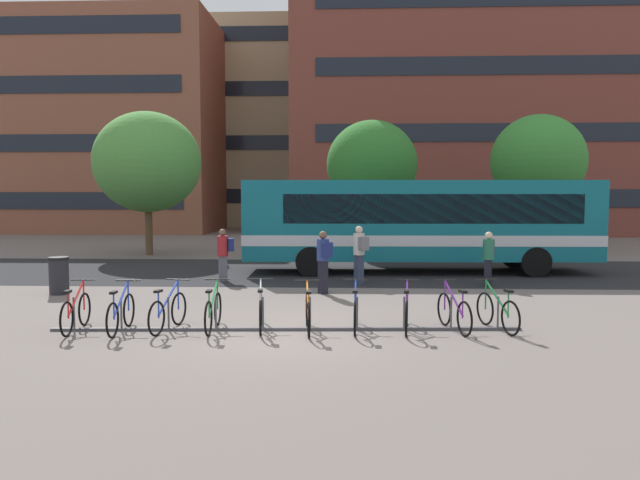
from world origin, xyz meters
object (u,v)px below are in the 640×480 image
parked_bicycle_silver_4 (261,311)px  commuter_maroon_pack_0 (489,255)px  street_tree_0 (147,162)px  street_tree_2 (538,161)px  city_bus (416,222)px  commuter_navy_pack_3 (324,258)px  parked_bicycle_green_9 (497,312)px  commuter_navy_pack_1 (224,251)px  parked_bicycle_red_0 (76,312)px  parked_bicycle_blue_2 (168,312)px  parked_bicycle_green_3 (213,312)px  parked_bicycle_purple_8 (454,312)px  parked_bicycle_blue_1 (121,313)px  parked_bicycle_blue_6 (355,312)px  commuter_grey_pack_2 (360,251)px  street_tree_1 (372,165)px  parked_bicycle_orange_5 (308,313)px  trash_bin (59,275)px  parked_bicycle_purple_7 (407,312)px

parked_bicycle_silver_4 → commuter_maroon_pack_0: commuter_maroon_pack_0 is taller
street_tree_0 → street_tree_2: size_ratio=0.98×
city_bus → commuter_navy_pack_3: 5.61m
parked_bicycle_green_9 → commuter_navy_pack_1: commuter_navy_pack_1 is taller
parked_bicycle_red_0 → parked_bicycle_blue_2: (1.86, 0.14, 0.00)m
parked_bicycle_green_3 → street_tree_2: bearing=-35.9°
street_tree_0 → parked_bicycle_purple_8: bearing=-52.6°
parked_bicycle_blue_1 → commuter_navy_pack_1: (0.70, 7.00, 0.56)m
parked_bicycle_silver_4 → street_tree_0: 16.44m
parked_bicycle_red_0 → parked_bicycle_blue_1: size_ratio=1.00×
parked_bicycle_red_0 → commuter_navy_pack_1: size_ratio=1.04×
parked_bicycle_blue_6 → commuter_grey_pack_2: size_ratio=0.97×
parked_bicycle_purple_8 → commuter_navy_pack_3: 5.24m
street_tree_1 → commuter_grey_pack_2: bearing=-94.6°
commuter_maroon_pack_0 → commuter_navy_pack_1: commuter_navy_pack_1 is taller
parked_bicycle_orange_5 → parked_bicycle_blue_6: same height
parked_bicycle_silver_4 → street_tree_0: size_ratio=0.27×
commuter_maroon_pack_0 → trash_bin: commuter_maroon_pack_0 is taller
parked_bicycle_blue_1 → parked_bicycle_green_9: (7.64, 0.50, 0.00)m
parked_bicycle_blue_6 → street_tree_0: (-8.95, 14.38, 3.71)m
parked_bicycle_green_3 → street_tree_1: (3.85, 15.43, 3.62)m
street_tree_1 → street_tree_2: size_ratio=0.93×
parked_bicycle_orange_5 → street_tree_2: (9.81, 17.29, 3.86)m
parked_bicycle_silver_4 → commuter_navy_pack_3: 4.62m
street_tree_0 → street_tree_2: bearing=8.7°
parked_bicycle_purple_8 → trash_bin: (-10.12, 4.01, 0.13)m
parked_bicycle_blue_6 → trash_bin: 9.07m
parked_bicycle_blue_2 → parked_bicycle_blue_6: (3.82, 0.16, 0.00)m
city_bus → parked_bicycle_green_3: 10.62m
parked_bicycle_green_3 → street_tree_2: (11.75, 17.24, 3.86)m
city_bus → commuter_navy_pack_1: bearing=19.6°
parked_bicycle_silver_4 → parked_bicycle_purple_8: bearing=-96.5°
parked_bicycle_blue_1 → commuter_grey_pack_2: commuter_grey_pack_2 is taller
commuter_grey_pack_2 → trash_bin: commuter_grey_pack_2 is taller
parked_bicycle_purple_8 → parked_bicycle_orange_5: bearing=80.7°
parked_bicycle_orange_5 → commuter_maroon_pack_0: bearing=-44.8°
parked_bicycle_purple_7 → street_tree_1: (-0.09, 15.30, 3.62)m
parked_bicycle_blue_1 → parked_bicycle_purple_7: same height
parked_bicycle_blue_2 → street_tree_1: size_ratio=0.29×
city_bus → commuter_grey_pack_2: 3.65m
city_bus → street_tree_2: bearing=-130.6°
city_bus → parked_bicycle_blue_6: city_bus is taller
parked_bicycle_purple_8 → commuter_grey_pack_2: 6.37m
parked_bicycle_blue_1 → trash_bin: bearing=35.1°
parked_bicycle_silver_4 → street_tree_0: street_tree_0 is taller
parked_bicycle_purple_7 → parked_bicycle_red_0: bearing=98.9°
parked_bicycle_red_0 → parked_bicycle_purple_7: 6.73m
parked_bicycle_blue_1 → street_tree_0: (-4.22, 14.73, 3.71)m
parked_bicycle_red_0 → parked_bicycle_green_9: bearing=-91.9°
parked_bicycle_silver_4 → commuter_navy_pack_3: (1.13, 4.43, 0.62)m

